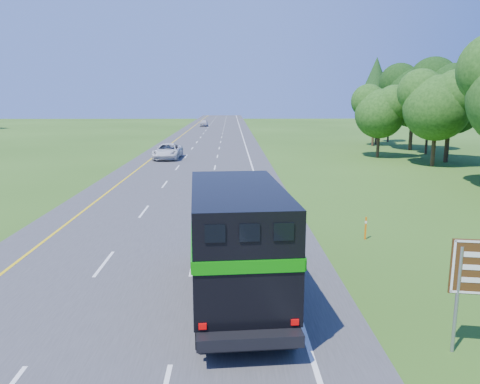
{
  "coord_description": "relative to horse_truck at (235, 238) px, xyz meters",
  "views": [
    {
      "loc": [
        3.39,
        -7.32,
        6.71
      ],
      "look_at": [
        3.87,
        17.01,
        1.81
      ],
      "focal_mm": 35.0,
      "sensor_mm": 36.0,
      "label": 1
    }
  ],
  "objects": [
    {
      "name": "far_car",
      "position": [
        -6.6,
        98.58,
        -1.35
      ],
      "size": [
        1.85,
        4.57,
        1.56
      ],
      "primitive_type": "imported",
      "rotation": [
        0.0,
        0.0,
        -0.0
      ],
      "color": "#B8B8C0",
      "rests_on": "road"
    },
    {
      "name": "white_suv",
      "position": [
        -7.19,
        37.34,
        -1.29
      ],
      "size": [
        2.95,
        6.13,
        1.68
      ],
      "primitive_type": "imported",
      "rotation": [
        0.0,
        0.0,
        -0.03
      ],
      "color": "silver",
      "rests_on": "road"
    },
    {
      "name": "delineator",
      "position": [
        6.34,
        6.74,
        -1.57
      ],
      "size": [
        0.09,
        0.05,
        1.11
      ],
      "color": "orange",
      "rests_on": "ground"
    },
    {
      "name": "lane_markings",
      "position": [
        -3.54,
        42.48,
        -2.12
      ],
      "size": [
        11.15,
        260.0,
        0.01
      ],
      "color": "yellow",
      "rests_on": "road"
    },
    {
      "name": "road",
      "position": [
        -3.54,
        42.48,
        -2.15
      ],
      "size": [
        15.0,
        260.0,
        0.04
      ],
      "primitive_type": "cube",
      "color": "#38383A",
      "rests_on": "ground"
    },
    {
      "name": "horse_truck",
      "position": [
        0.0,
        0.0,
        0.0
      ],
      "size": [
        3.45,
        9.16,
        3.98
      ],
      "rotation": [
        0.0,
        0.0,
        0.08
      ],
      "color": "black",
      "rests_on": "road"
    }
  ]
}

